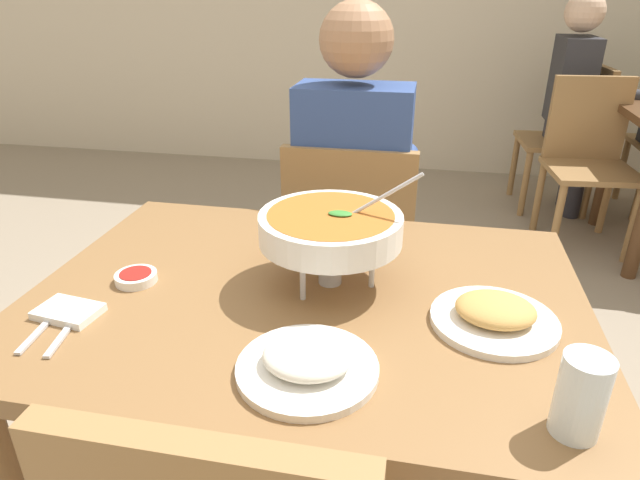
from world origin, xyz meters
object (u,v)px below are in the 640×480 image
Objects in this scene: diner_main at (354,183)px; chair_bg_left at (573,131)px; chair_diner_main at (351,250)px; drink_glass at (580,400)px; patron_bg_left at (576,94)px; curry_bowl at (331,228)px; rice_plate at (307,362)px; sauce_dish at (136,277)px; dining_table_main at (307,338)px; chair_bg_window at (588,153)px; appetizer_plate at (495,315)px.

diner_main is 2.23m from chair_bg_left.
chair_diner_main is 1.16m from drink_glass.
chair_diner_main is at bearing -120.03° from patron_bg_left.
drink_glass is at bearing -102.61° from chair_bg_left.
curry_bowl is at bearing -112.66° from chair_bg_left.
curry_bowl reaches higher than chair_bg_left.
drink_glass is at bearing -66.09° from diner_main.
diner_main is (0.00, 0.03, 0.24)m from chair_diner_main.
chair_bg_left is at bearing 69.80° from rice_plate.
curry_bowl reaches higher than sauce_dish.
dining_table_main is 0.75m from diner_main.
patron_bg_left reaches higher than chair_diner_main.
chair_diner_main is 1.81m from chair_bg_window.
sauce_dish is at bearing -169.29° from curry_bowl.
rice_plate reaches higher than sauce_dish.
drink_glass reaches higher than appetizer_plate.
sauce_dish is 0.10× the size of chair_bg_window.
patron_bg_left is (1.46, 2.61, -0.02)m from sauce_dish.
sauce_dish is at bearing -124.10° from chair_bg_window.
appetizer_plate is 0.28m from drink_glass.
sauce_dish is at bearing 152.32° from rice_plate.
chair_bg_left is at bearing 59.41° from diner_main.
rice_plate is 0.18× the size of patron_bg_left.
dining_table_main is 0.26m from curry_bowl.
sauce_dish is (-0.42, -0.08, -0.12)m from curry_bowl.
chair_bg_window is 0.69× the size of patron_bg_left.
chair_bg_window is at bearing 66.56° from rice_plate.
chair_diner_main is 1.00× the size of chair_bg_left.
drink_glass reaches higher than dining_table_main.
patron_bg_left is at bearing 70.14° from rice_plate.
diner_main is 1.00m from rice_plate.
curry_bowl reaches higher than dining_table_main.
chair_bg_window is at bearing 55.90° from sauce_dish.
drink_glass is at bearing -33.92° from dining_table_main.
curry_bowl is at bearing -86.27° from chair_diner_main.
appetizer_plate is at bearing -105.03° from patron_bg_left.
appetizer_plate is (0.38, -0.76, 0.27)m from chair_diner_main.
sauce_dish is 0.10× the size of chair_bg_left.
dining_table_main is 0.59m from drink_glass.
rice_plate is at bearing -109.86° from patron_bg_left.
rice_plate is 0.49m from sauce_dish.
patron_bg_left is (1.08, 1.84, 0.00)m from diner_main.
chair_diner_main is 3.75× the size of appetizer_plate.
curry_bowl is 0.25× the size of patron_bg_left.
diner_main and patron_bg_left have the same top height.
rice_plate reaches higher than dining_table_main.
diner_main reaches higher than appetizer_plate.
chair_diner_main is 6.92× the size of drink_glass.
rice_plate is 1.85× the size of drink_glass.
patron_bg_left reaches higher than chair_bg_left.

